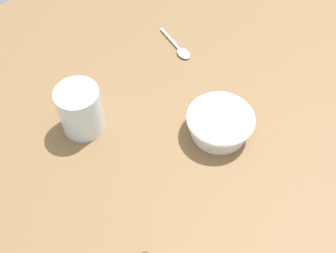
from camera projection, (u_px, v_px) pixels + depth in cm
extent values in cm
cube|color=brown|center=(186.00, 156.00, 76.84)|extent=(120.00, 120.00, 3.00)
cylinder|color=silver|center=(80.00, 110.00, 75.34)|extent=(7.87, 7.87, 9.37)
cylinder|color=#A6C696|center=(81.00, 111.00, 75.52)|extent=(7.37, 7.37, 8.44)
cylinder|color=white|center=(220.00, 124.00, 76.38)|extent=(10.31, 10.31, 4.63)
torus|color=white|center=(221.00, 118.00, 75.01)|extent=(12.41, 12.41, 1.20)
ellipsoid|color=silver|center=(183.00, 54.00, 90.05)|extent=(3.21, 4.08, 0.80)
cube|color=silver|center=(171.00, 40.00, 92.68)|extent=(2.57, 8.36, 0.25)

